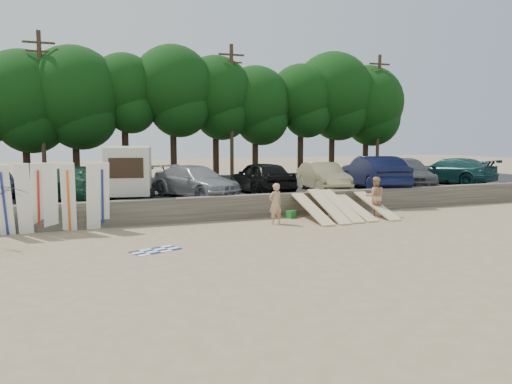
% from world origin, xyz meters
% --- Properties ---
extents(ground, '(120.00, 120.00, 0.00)m').
position_xyz_m(ground, '(0.00, 0.00, 0.00)').
color(ground, tan).
rests_on(ground, ground).
extents(seawall, '(44.00, 0.50, 1.00)m').
position_xyz_m(seawall, '(0.00, 3.00, 0.50)').
color(seawall, '#6B6356').
rests_on(seawall, ground).
extents(parking_lot, '(44.00, 14.50, 0.70)m').
position_xyz_m(parking_lot, '(0.00, 10.50, 0.35)').
color(parking_lot, '#282828').
rests_on(parking_lot, ground).
extents(treeline, '(33.85, 6.41, 9.29)m').
position_xyz_m(treeline, '(0.01, 17.47, 6.32)').
color(treeline, '#382616').
rests_on(treeline, parking_lot).
extents(utility_poles, '(25.80, 0.26, 9.00)m').
position_xyz_m(utility_poles, '(2.00, 16.00, 5.43)').
color(utility_poles, '#473321').
rests_on(utility_poles, parking_lot).
extents(box_trailer, '(2.64, 3.94, 2.33)m').
position_xyz_m(box_trailer, '(-6.30, 5.69, 2.01)').
color(box_trailer, beige).
rests_on(box_trailer, parking_lot).
extents(car_1, '(4.07, 5.55, 1.49)m').
position_xyz_m(car_1, '(-8.62, 6.39, 1.45)').
color(car_1, '#153B27').
rests_on(car_1, parking_lot).
extents(car_2, '(3.82, 5.36, 1.44)m').
position_xyz_m(car_2, '(-3.35, 5.49, 1.42)').
color(car_2, gray).
rests_on(car_2, parking_lot).
extents(car_3, '(2.17, 4.77, 1.59)m').
position_xyz_m(car_3, '(-0.03, 5.70, 1.49)').
color(car_3, black).
rests_on(car_3, parking_lot).
extents(car_4, '(2.20, 4.59, 1.45)m').
position_xyz_m(car_4, '(3.38, 5.59, 1.43)').
color(car_4, '#938B5D').
rests_on(car_4, parking_lot).
extents(car_5, '(2.87, 5.60, 1.76)m').
position_xyz_m(car_5, '(6.34, 5.45, 1.58)').
color(car_5, black).
rests_on(car_5, parking_lot).
extents(car_6, '(4.19, 5.78, 1.55)m').
position_xyz_m(car_6, '(8.62, 5.58, 1.48)').
color(car_6, '#4A4D4F').
rests_on(car_6, parking_lot).
extents(car_7, '(3.75, 5.66, 1.52)m').
position_xyz_m(car_7, '(12.40, 6.41, 1.46)').
color(car_7, '#163C3D').
rests_on(car_7, parking_lot).
extents(surfboard_upright_0, '(0.59, 0.76, 2.53)m').
position_xyz_m(surfboard_upright_0, '(-11.01, 2.38, 1.27)').
color(surfboard_upright_0, white).
rests_on(surfboard_upright_0, ground).
extents(surfboard_upright_1, '(0.56, 0.62, 2.56)m').
position_xyz_m(surfboard_upright_1, '(-10.39, 2.45, 1.28)').
color(surfboard_upright_1, white).
rests_on(surfboard_upright_1, ground).
extents(surfboard_upright_2, '(0.57, 0.67, 2.55)m').
position_xyz_m(surfboard_upright_2, '(-9.92, 2.59, 1.28)').
color(surfboard_upright_2, white).
rests_on(surfboard_upright_2, ground).
extents(surfboard_upright_3, '(0.53, 0.61, 2.56)m').
position_xyz_m(surfboard_upright_3, '(-9.52, 2.56, 1.28)').
color(surfboard_upright_3, white).
rests_on(surfboard_upright_3, ground).
extents(surfboard_upright_4, '(0.53, 0.69, 2.54)m').
position_xyz_m(surfboard_upright_4, '(-8.91, 2.47, 1.27)').
color(surfboard_upright_4, white).
rests_on(surfboard_upright_4, ground).
extents(surfboard_upright_5, '(0.54, 0.72, 2.54)m').
position_xyz_m(surfboard_upright_5, '(-8.05, 2.45, 1.27)').
color(surfboard_upright_5, white).
rests_on(surfboard_upright_5, ground).
extents(surfboard_upright_6, '(0.50, 0.71, 2.53)m').
position_xyz_m(surfboard_upright_6, '(-7.72, 2.54, 1.27)').
color(surfboard_upright_6, white).
rests_on(surfboard_upright_6, ground).
extents(surfboard_low_0, '(0.56, 2.87, 1.01)m').
position_xyz_m(surfboard_low_0, '(0.49, 1.32, 0.50)').
color(surfboard_low_0, beige).
rests_on(surfboard_low_0, ground).
extents(surfboard_low_1, '(0.56, 2.82, 1.17)m').
position_xyz_m(surfboard_low_1, '(1.25, 1.30, 0.58)').
color(surfboard_low_1, beige).
rests_on(surfboard_low_1, ground).
extents(surfboard_low_2, '(0.56, 2.84, 1.11)m').
position_xyz_m(surfboard_low_2, '(1.92, 1.41, 0.55)').
color(surfboard_low_2, beige).
rests_on(surfboard_low_2, ground).
extents(surfboard_low_3, '(0.56, 2.90, 0.92)m').
position_xyz_m(surfboard_low_3, '(2.64, 1.50, 0.46)').
color(surfboard_low_3, beige).
rests_on(surfboard_low_3, ground).
extents(surfboard_low_4, '(0.56, 2.88, 0.97)m').
position_xyz_m(surfboard_low_4, '(3.66, 1.38, 0.49)').
color(surfboard_low_4, beige).
rests_on(surfboard_low_4, ground).
extents(beachgoer_a, '(0.66, 0.50, 1.64)m').
position_xyz_m(beachgoer_a, '(-1.22, 1.21, 0.82)').
color(beachgoer_a, tan).
rests_on(beachgoer_a, ground).
extents(beachgoer_b, '(1.04, 0.95, 1.73)m').
position_xyz_m(beachgoer_b, '(3.67, 1.47, 0.87)').
color(beachgoer_b, tan).
rests_on(beachgoer_b, ground).
extents(cooler, '(0.47, 0.43, 0.32)m').
position_xyz_m(cooler, '(-0.01, 2.31, 0.16)').
color(cooler, '#23802D').
rests_on(cooler, ground).
extents(gear_bag, '(0.33, 0.28, 0.22)m').
position_xyz_m(gear_bag, '(2.40, 2.35, 0.11)').
color(gear_bag, '#DD5B1A').
rests_on(gear_bag, ground).
extents(beach_towel, '(1.94, 1.94, 0.00)m').
position_xyz_m(beach_towel, '(-6.54, -1.74, 0.01)').
color(beach_towel, white).
rests_on(beach_towel, ground).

